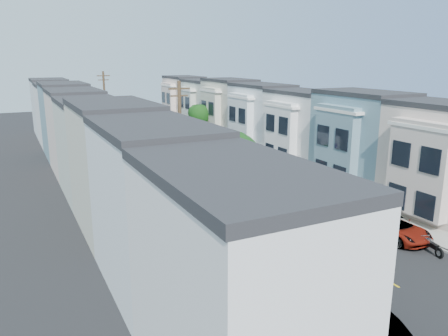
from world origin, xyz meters
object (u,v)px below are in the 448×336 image
Objects in this scene: parked_left_d at (162,177)px; motorcycle at (431,246)px; tree_c at (167,145)px; fedex_truck at (216,156)px; lead_sedan at (186,148)px; tree_far_r at (199,116)px; parked_left_a at (379,336)px; parked_right_b at (333,202)px; utility_pole_near at (181,150)px; tree_d at (127,119)px; parked_left_c at (210,212)px; utility_pole_far at (106,112)px; parked_right_a at (394,227)px; parked_left_b at (257,249)px; tree_b at (225,170)px; tree_a at (313,235)px; tree_e at (98,109)px; parked_right_c at (215,151)px; parked_right_d at (190,140)px.

parked_left_d reaches higher than motorcycle.
fedex_truck is at bearing 43.50° from tree_c.
fedex_truck is 1.57× the size of lead_sedan.
motorcycle is at bearing -92.61° from tree_far_r.
parked_right_b is at bearing 53.79° from parked_left_a.
tree_far_r is 31.39m from parked_right_b.
utility_pole_near is at bearing 144.38° from motorcycle.
tree_d is 1.57× the size of parked_left_c.
parked_right_b is at bearing -77.33° from fedex_truck.
parked_left_d is at bearing -85.30° from utility_pole_far.
tree_far_r is 8.61m from lead_sedan.
utility_pole_far is at bearing 107.72° from parked_right_a.
tree_d is 1.79× the size of parked_left_b.
tree_far_r reaches higher than fedex_truck.
tree_b is at bearing -111.00° from tree_far_r.
tree_a is at bearing -90.00° from tree_b.
parked_left_a is (-7.09, -39.02, 0.02)m from lead_sedan.
lead_sedan reaches higher than motorcycle.
tree_e is at bearing 121.05° from lead_sedan.
fedex_truck is (-5.35, -16.64, -1.95)m from tree_far_r.
fedex_truck is (7.84, 10.51, -3.29)m from utility_pole_near.
tree_c reaches higher than fedex_truck.
parked_left_d reaches higher than parked_right_c.
lead_sedan is at bearing 135.35° from parked_right_c.
parked_left_b is (1.40, -11.77, -4.34)m from tree_c.
parked_right_b is at bearing 90.50° from parked_right_a.
utility_pole_far is 2.26× the size of lead_sedan.
parked_left_a is (1.40, -44.38, -4.40)m from utility_pole_far.
tree_a is at bearing -90.00° from tree_d.
tree_b reaches higher than parked_right_a.
parked_left_c is at bearing 88.08° from parked_left_a.
parked_right_b is at bearing 46.07° from tree_a.
parked_right_c is (2.71, -2.85, -0.03)m from lead_sedan.
fedex_truck reaches higher than motorcycle.
utility_pole_near is 1.92× the size of parked_right_a.
parked_right_c reaches higher than parked_left_b.
utility_pole_near reaches higher than parked_left_a.
tree_b is at bearing -90.00° from tree_d.
tree_e is (0.00, 38.14, -0.31)m from tree_b.
tree_far_r is at bearing 87.43° from parked_right_a.
fedex_truck reaches higher than lead_sedan.
tree_b reaches higher than parked_left_c.
parked_right_a is (9.80, -19.10, 0.01)m from parked_left_d.
parked_left_c is 10.00m from parked_right_b.
parked_right_a is (3.36, -20.63, -1.13)m from fedex_truck.
lead_sedan is at bearing 86.01° from fedex_truck.
tree_a reaches higher than parked_left_a.
parked_right_d is at bearing 103.25° from motorcycle.
fedex_truck is 20.30m from parked_left_b.
tree_b is 7.23m from utility_pole_near.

